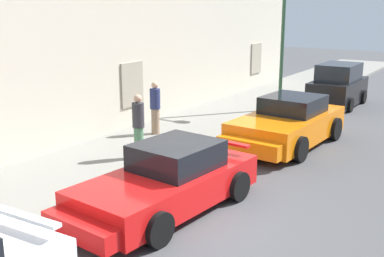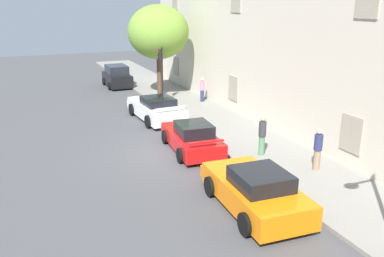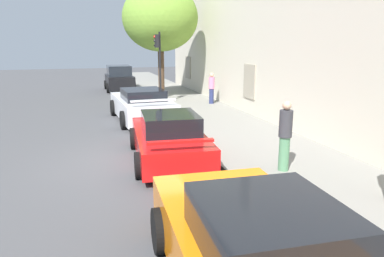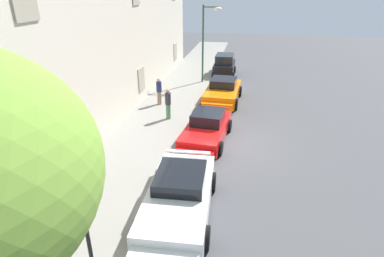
# 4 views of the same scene
# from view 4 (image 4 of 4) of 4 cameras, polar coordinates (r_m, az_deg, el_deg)

# --- Properties ---
(ground_plane) EXTENTS (80.00, 80.00, 0.00)m
(ground_plane) POSITION_cam_4_polar(r_m,az_deg,el_deg) (15.50, 6.07, -2.57)
(ground_plane) COLOR #444447
(sidewalk) EXTENTS (60.00, 3.82, 0.14)m
(sidewalk) POSITION_cam_4_polar(r_m,az_deg,el_deg) (16.16, -8.03, -1.22)
(sidewalk) COLOR gray
(sidewalk) RESTS_ON ground
(building_facade) EXTENTS (36.49, 4.20, 11.46)m
(building_facade) POSITION_cam_4_polar(r_m,az_deg,el_deg) (16.28, -22.67, 18.27)
(building_facade) COLOR beige
(building_facade) RESTS_ON ground
(sportscar_red_lead) EXTENTS (5.17, 2.44, 1.39)m
(sportscar_red_lead) POSITION_cam_4_polar(r_m,az_deg,el_deg) (10.47, -2.51, -13.00)
(sportscar_red_lead) COLOR white
(sportscar_red_lead) RESTS_ON ground
(sportscar_yellow_flank) EXTENTS (4.77, 2.36, 1.40)m
(sportscar_yellow_flank) POSITION_cam_4_polar(r_m,az_deg,el_deg) (15.30, 2.54, -0.29)
(sportscar_yellow_flank) COLOR red
(sportscar_yellow_flank) RESTS_ON ground
(sportscar_white_middle) EXTENTS (4.90, 2.46, 1.48)m
(sportscar_white_middle) POSITION_cam_4_polar(r_m,az_deg,el_deg) (20.78, 5.55, 6.51)
(sportscar_white_middle) COLOR orange
(sportscar_white_middle) RESTS_ON ground
(hatchback_distant) EXTENTS (3.54, 1.88, 1.80)m
(hatchback_distant) POSITION_cam_4_polar(r_m,az_deg,el_deg) (27.50, 5.93, 11.25)
(hatchback_distant) COLOR black
(hatchback_distant) RESTS_ON ground
(traffic_light) EXTENTS (0.22, 0.36, 3.67)m
(traffic_light) POSITION_cam_4_polar(r_m,az_deg,el_deg) (7.51, -19.02, -12.48)
(traffic_light) COLOR black
(traffic_light) RESTS_ON sidewalk
(street_lamp) EXTENTS (0.44, 1.42, 5.70)m
(street_lamp) POSITION_cam_4_polar(r_m,az_deg,el_deg) (24.32, 3.06, 17.46)
(street_lamp) COLOR #2D5138
(street_lamp) RESTS_ON sidewalk
(pedestrian_admiring) EXTENTS (0.40, 0.40, 1.71)m
(pedestrian_admiring) POSITION_cam_4_polar(r_m,az_deg,el_deg) (19.97, -6.02, 6.85)
(pedestrian_admiring) COLOR #8C7259
(pedestrian_admiring) RESTS_ON sidewalk
(pedestrian_strolling) EXTENTS (0.41, 0.41, 1.62)m
(pedestrian_strolling) POSITION_cam_4_polar(r_m,az_deg,el_deg) (10.28, -29.53, -15.09)
(pedestrian_strolling) COLOR navy
(pedestrian_strolling) RESTS_ON sidewalk
(pedestrian_bystander) EXTENTS (0.46, 0.46, 1.76)m
(pedestrian_bystander) POSITION_cam_4_polar(r_m,az_deg,el_deg) (17.59, -4.39, 4.59)
(pedestrian_bystander) COLOR #4C7F59
(pedestrian_bystander) RESTS_ON sidewalk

